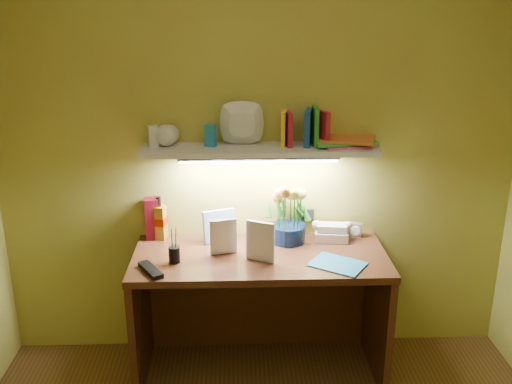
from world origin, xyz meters
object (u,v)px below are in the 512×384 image
at_px(desk, 260,314).
at_px(whisky_bottle, 160,218).
at_px(desk_clock, 355,229).
at_px(flower_bouquet, 288,213).
at_px(telephone, 331,230).

height_order(desk, whisky_bottle, whisky_bottle).
bearing_deg(desk_clock, flower_bouquet, -151.52).
xyz_separation_m(desk, whisky_bottle, (-0.57, 0.24, 0.50)).
distance_m(desk, desk_clock, 0.75).
height_order(flower_bouquet, whisky_bottle, flower_bouquet).
xyz_separation_m(flower_bouquet, desk_clock, (0.40, 0.06, -0.13)).
distance_m(desk, whisky_bottle, 0.80).
bearing_deg(whisky_bottle, telephone, -2.66).
distance_m(telephone, desk_clock, 0.15).
distance_m(flower_bouquet, whisky_bottle, 0.75).
xyz_separation_m(desk_clock, whisky_bottle, (-1.14, 0.00, 0.09)).
xyz_separation_m(flower_bouquet, whisky_bottle, (-0.74, 0.06, -0.05)).
distance_m(desk, flower_bouquet, 0.60).
bearing_deg(telephone, flower_bouquet, -169.03).
height_order(flower_bouquet, telephone, flower_bouquet).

